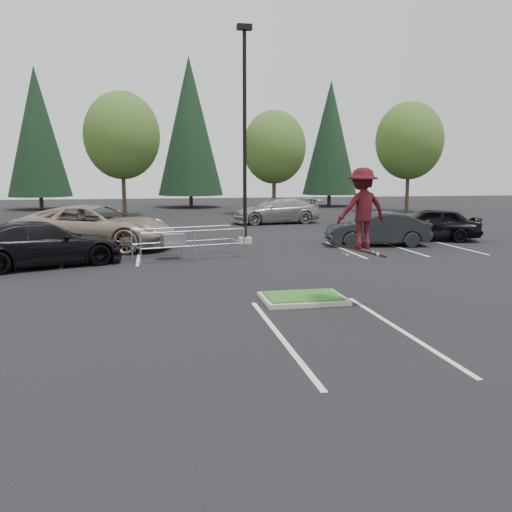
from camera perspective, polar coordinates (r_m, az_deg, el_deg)
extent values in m
plane|color=black|center=(14.66, 4.95, -4.72)|extent=(120.00, 120.00, 0.00)
cube|color=#A3A298|center=(14.64, 4.95, -4.49)|extent=(2.20, 1.60, 0.12)
cube|color=#2A6921|center=(14.63, 4.95, -4.20)|extent=(1.95, 1.35, 0.05)
cube|color=silver|center=(22.96, -12.25, 0.04)|extent=(0.12, 5.20, 0.01)
cube|color=silver|center=(23.18, -18.93, -0.16)|extent=(0.12, 5.20, 0.01)
cube|color=silver|center=(24.46, 9.33, 0.65)|extent=(0.12, 5.20, 0.01)
cube|color=silver|center=(25.51, 15.03, 0.80)|extent=(0.12, 5.20, 0.01)
cube|color=silver|center=(26.80, 20.22, 0.93)|extent=(0.12, 5.20, 0.01)
cube|color=silver|center=(11.52, 2.54, -8.44)|extent=(0.12, 6.00, 0.01)
cube|color=silver|center=(12.41, 14.86, -7.46)|extent=(0.12, 6.00, 0.01)
cube|color=#A3A298|center=(26.28, -1.17, 1.65)|extent=(0.60, 0.60, 0.30)
cylinder|color=black|center=(26.13, -1.20, 12.26)|extent=(0.18, 0.18, 10.00)
cube|color=black|center=(26.90, -1.24, 22.95)|extent=(0.70, 0.35, 0.25)
cylinder|color=#38281C|center=(44.28, -13.72, 6.38)|extent=(0.32, 0.32, 3.50)
ellipsoid|color=#2C5C22|center=(44.34, -13.94, 12.20)|extent=(5.89, 5.89, 6.77)
sphere|color=#2C5C22|center=(43.97, -13.13, 11.30)|extent=(3.68, 3.68, 3.68)
sphere|color=#2C5C22|center=(44.73, -14.54, 11.44)|extent=(4.05, 4.05, 4.05)
cylinder|color=#38281C|center=(44.66, 1.90, 6.35)|extent=(0.32, 0.32, 3.04)
ellipsoid|color=#2C5C22|center=(44.67, 1.93, 11.38)|extent=(5.12, 5.12, 5.89)
sphere|color=#2C5C22|center=(44.49, 2.78, 10.56)|extent=(3.20, 3.20, 3.20)
sphere|color=#2C5C22|center=(44.93, 1.18, 10.75)|extent=(3.52, 3.52, 3.52)
cylinder|color=#38281C|center=(49.20, 15.62, 6.48)|extent=(0.32, 0.32, 3.42)
ellipsoid|color=#2C5C22|center=(49.24, 15.83, 11.61)|extent=(5.76, 5.76, 6.62)
sphere|color=#2C5C22|center=(49.21, 16.59, 10.74)|extent=(3.60, 3.60, 3.60)
sphere|color=#2C5C22|center=(49.35, 15.07, 11.00)|extent=(3.96, 3.96, 3.96)
cylinder|color=#38281C|center=(54.71, -21.65, 5.22)|extent=(0.36, 0.36, 1.20)
cone|color=black|center=(54.76, -22.04, 12.01)|extent=(5.72, 5.72, 11.80)
cylinder|color=#38281C|center=(54.41, -6.85, 5.75)|extent=(0.36, 0.36, 1.20)
cone|color=black|center=(54.52, -6.99, 13.38)|extent=(6.38, 6.38, 13.30)
cylinder|color=#38281C|center=(56.21, 7.69, 5.83)|extent=(0.36, 0.36, 1.20)
cone|color=black|center=(56.25, 7.82, 12.20)|extent=(5.50, 5.50, 11.30)
cylinder|color=#9A9CA2|center=(20.66, -12.07, 0.78)|extent=(0.06, 0.06, 1.22)
cylinder|color=#9A9CA2|center=(22.09, -12.95, 1.26)|extent=(0.06, 0.06, 1.22)
cylinder|color=#9A9CA2|center=(21.23, -6.50, 1.13)|extent=(0.06, 0.06, 1.22)
cylinder|color=#9A9CA2|center=(22.63, -7.71, 1.58)|extent=(0.06, 0.06, 1.22)
cylinder|color=#9A9CA2|center=(21.99, -1.27, 1.45)|extent=(0.06, 0.06, 1.22)
cylinder|color=#9A9CA2|center=(23.34, -2.75, 1.87)|extent=(0.06, 0.06, 1.22)
cylinder|color=#9A9CA2|center=(21.23, -6.50, 1.06)|extent=(4.12, 1.09, 0.05)
cylinder|color=#9A9CA2|center=(21.16, -6.53, 2.62)|extent=(4.12, 1.09, 0.05)
cylinder|color=#9A9CA2|center=(22.63, -7.70, 1.51)|extent=(4.12, 1.09, 0.05)
cylinder|color=#9A9CA2|center=(22.56, -7.73, 2.98)|extent=(4.12, 1.09, 0.05)
cube|color=#9A9CA2|center=(21.72, -8.72, 1.67)|extent=(1.01, 0.75, 0.51)
cube|color=black|center=(13.84, 10.95, 0.56)|extent=(1.31, 0.49, 0.39)
cylinder|color=beige|center=(13.58, 9.58, 0.13)|extent=(0.08, 0.05, 0.08)
cylinder|color=beige|center=(13.83, 9.19, 0.30)|extent=(0.08, 0.05, 0.08)
cylinder|color=beige|center=(13.88, 12.68, 0.23)|extent=(0.08, 0.05, 0.08)
cylinder|color=beige|center=(14.12, 12.25, 0.38)|extent=(0.08, 0.05, 0.08)
imported|color=maroon|center=(13.73, 11.08, 4.93)|extent=(1.39, 0.93, 2.01)
imported|color=gray|center=(25.44, -16.69, 2.94)|extent=(7.81, 5.51, 1.98)
imported|color=black|center=(21.25, -21.91, 1.17)|extent=(6.18, 4.32, 1.66)
imported|color=black|center=(26.12, 12.65, 2.79)|extent=(4.95, 2.41, 1.56)
imported|color=black|center=(28.91, 17.93, 3.24)|extent=(5.28, 3.62, 1.67)
imported|color=#9B9B96|center=(36.76, 2.22, 4.79)|extent=(6.18, 3.09, 1.72)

